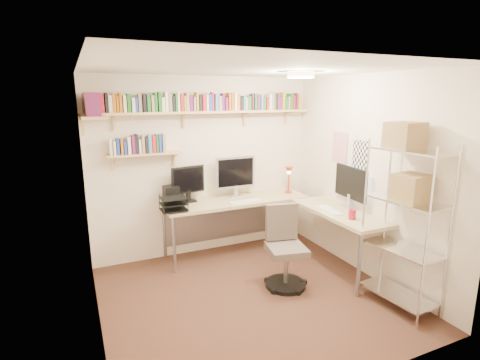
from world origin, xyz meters
name	(u,v)px	position (x,y,z in m)	size (l,w,h in m)	color
ground	(251,297)	(0.00, 0.00, 0.00)	(3.20, 3.20, 0.00)	#43291C
room_shell	(252,163)	(0.00, 0.00, 1.55)	(3.24, 3.04, 2.52)	beige
wall_shelves	(177,112)	(-0.43, 1.30, 2.03)	(3.12, 1.09, 0.80)	#DEA77D
corner_desk	(254,203)	(0.50, 0.95, 0.79)	(2.46, 2.08, 1.39)	tan
office_chair	(285,252)	(0.50, 0.11, 0.41)	(0.52, 0.53, 0.97)	black
wire_rack	(407,183)	(1.36, -0.80, 1.37)	(0.45, 0.81, 1.98)	silver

